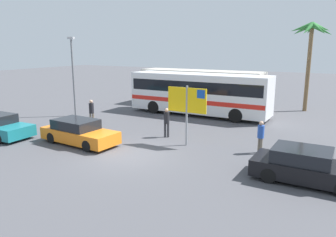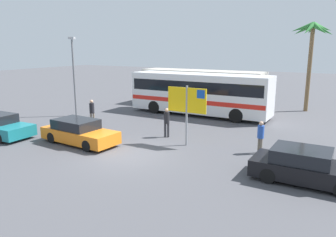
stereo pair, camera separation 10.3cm
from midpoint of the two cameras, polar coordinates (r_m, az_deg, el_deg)
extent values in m
plane|color=#4C4C51|center=(16.03, -7.01, -6.42)|extent=(120.00, 120.00, 0.00)
cube|color=white|center=(25.05, 5.63, 4.51)|extent=(10.80, 2.53, 2.90)
cube|color=black|center=(24.98, 5.66, 5.76)|extent=(10.37, 2.56, 0.84)
cube|color=red|center=(25.12, 5.61, 3.36)|extent=(10.70, 2.56, 0.32)
cylinder|color=black|center=(25.17, 13.62, 1.43)|extent=(1.00, 0.28, 1.00)
cylinder|color=black|center=(23.03, 12.01, 0.50)|extent=(1.00, 0.28, 1.00)
cylinder|color=black|center=(27.74, 0.23, 2.77)|extent=(1.00, 0.28, 1.00)
cylinder|color=black|center=(25.81, -2.27, 2.04)|extent=(1.00, 0.28, 1.00)
cube|color=silver|center=(28.69, 5.95, 5.50)|extent=(10.80, 2.53, 2.90)
cube|color=black|center=(28.63, 5.97, 6.60)|extent=(10.37, 2.56, 0.84)
cube|color=#1E70B7|center=(28.75, 5.92, 4.50)|extent=(10.70, 2.56, 0.32)
cylinder|color=black|center=(28.77, 12.93, 2.81)|extent=(1.00, 0.28, 1.00)
cylinder|color=black|center=(26.62, 11.49, 2.12)|extent=(1.00, 0.28, 1.00)
cylinder|color=black|center=(31.33, 1.14, 3.89)|extent=(1.00, 0.28, 1.00)
cylinder|color=black|center=(29.38, -1.00, 3.32)|extent=(1.00, 0.28, 1.00)
cylinder|color=gray|center=(17.11, 3.45, 0.43)|extent=(0.11, 0.11, 3.20)
cube|color=yellow|center=(16.96, 3.49, 3.24)|extent=(2.20, 0.07, 1.30)
cube|color=#1447A8|center=(16.57, 6.00, 4.28)|extent=(0.44, 0.07, 0.44)
cylinder|color=black|center=(20.91, -23.48, -2.03)|extent=(0.60, 0.18, 0.60)
cylinder|color=black|center=(19.93, -27.31, -3.08)|extent=(0.60, 0.18, 0.60)
cube|color=orange|center=(18.27, -15.03, -2.80)|extent=(4.55, 2.00, 0.64)
cube|color=black|center=(18.33, -15.69, -0.92)|extent=(2.41, 1.73, 0.52)
cylinder|color=black|center=(17.88, -10.16, -3.51)|extent=(0.61, 0.20, 0.60)
cylinder|color=black|center=(16.83, -13.86, -4.70)|extent=(0.61, 0.20, 0.60)
cylinder|color=black|center=(19.83, -15.97, -2.22)|extent=(0.61, 0.20, 0.60)
cylinder|color=black|center=(18.88, -19.59, -3.19)|extent=(0.61, 0.20, 0.60)
cube|color=black|center=(13.83, 23.40, -8.35)|extent=(4.15, 1.88, 0.64)
cube|color=black|center=(13.67, 22.58, -5.95)|extent=(2.16, 1.72, 0.52)
cylinder|color=black|center=(14.86, 18.83, -7.32)|extent=(0.60, 0.16, 0.60)
cylinder|color=black|center=(13.29, 17.30, -9.58)|extent=(0.60, 0.16, 0.60)
cylinder|color=#706656|center=(16.77, 15.83, -4.53)|extent=(0.13, 0.13, 0.79)
cylinder|color=#706656|center=(16.63, 16.15, -4.70)|extent=(0.13, 0.13, 0.79)
cylinder|color=#2851B2|center=(16.51, 16.13, -2.26)|extent=(0.32, 0.32, 0.63)
sphere|color=tan|center=(16.42, 16.22, -0.84)|extent=(0.21, 0.21, 0.21)
cylinder|color=#706656|center=(22.31, -13.22, -0.14)|extent=(0.13, 0.13, 0.85)
cylinder|color=#706656|center=(22.28, -12.76, -0.13)|extent=(0.13, 0.13, 0.85)
cylinder|color=black|center=(22.15, -13.08, 1.78)|extent=(0.32, 0.32, 0.67)
sphere|color=tan|center=(22.07, -13.14, 2.92)|extent=(0.23, 0.23, 0.23)
cylinder|color=#2D2D33|center=(18.92, 0.20, -2.06)|extent=(0.13, 0.13, 0.83)
cylinder|color=#2D2D33|center=(18.90, -0.34, -2.08)|extent=(0.13, 0.13, 0.83)
cylinder|color=black|center=(18.74, -0.07, 0.14)|extent=(0.32, 0.32, 0.66)
sphere|color=tan|center=(18.65, -0.07, 1.47)|extent=(0.23, 0.23, 0.23)
cylinder|color=slate|center=(25.44, -16.02, 6.75)|extent=(0.14, 0.14, 5.69)
cube|color=#B2B2B7|center=(25.34, -16.43, 13.39)|extent=(0.56, 0.20, 0.16)
cylinder|color=brown|center=(28.68, 23.61, 7.77)|extent=(0.32, 0.32, 6.67)
cone|color=#2D7533|center=(28.57, 25.65, 13.87)|extent=(1.68, 0.46, 1.20)
cone|color=#2D7533|center=(29.13, 25.52, 14.20)|extent=(1.58, 1.47, 0.87)
cone|color=#2D7533|center=(29.42, 23.86, 14.14)|extent=(0.95, 1.76, 1.03)
cone|color=#2D7533|center=(28.98, 22.78, 14.19)|extent=(1.75, 0.95, 1.10)
cone|color=#2D7533|center=(28.47, 22.60, 14.46)|extent=(1.77, 1.03, 0.92)
cone|color=#2D7533|center=(27.97, 23.58, 14.18)|extent=(0.89, 1.75, 1.13)
cone|color=#2D7533|center=(28.09, 25.17, 14.02)|extent=(1.52, 1.48, 1.15)
camera|label=1|loc=(0.05, -89.84, 0.04)|focal=34.76mm
camera|label=2|loc=(0.05, 90.16, -0.04)|focal=34.76mm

